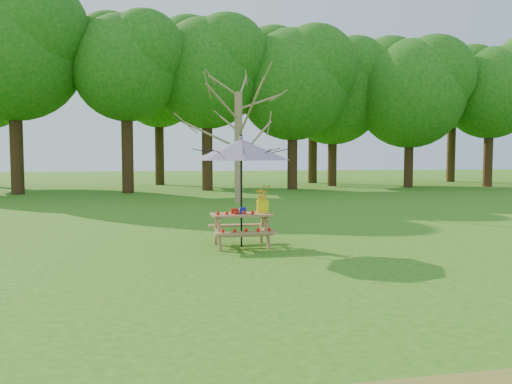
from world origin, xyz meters
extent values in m
plane|color=#2A6F15|center=(0.00, 0.00, 0.00)|extent=(120.00, 120.00, 0.00)
cylinder|color=#977452|center=(3.00, 13.84, 2.19)|extent=(0.37, 0.37, 4.37)
cube|color=#906141|center=(1.45, 4.00, 0.65)|extent=(1.20, 0.62, 0.04)
cube|color=#906141|center=(1.45, 3.45, 0.36)|extent=(1.20, 0.22, 0.04)
cube|color=#906141|center=(1.45, 4.55, 0.36)|extent=(1.20, 0.22, 0.04)
cylinder|color=black|center=(1.45, 4.00, 1.12)|extent=(0.04, 0.04, 2.25)
cone|color=teal|center=(1.45, 4.00, 1.95)|extent=(2.18, 2.18, 0.42)
sphere|color=teal|center=(1.45, 4.00, 2.18)|extent=(0.08, 0.08, 0.08)
cube|color=#B11B0E|center=(1.31, 4.03, 0.72)|extent=(0.14, 0.12, 0.10)
cylinder|color=#131A9E|center=(1.47, 3.95, 0.74)|extent=(0.13, 0.13, 0.13)
cube|color=white|center=(1.42, 4.20, 0.71)|extent=(0.13, 0.13, 0.07)
cylinder|color=#FFF10D|center=(1.91, 4.10, 0.79)|extent=(0.25, 0.25, 0.25)
imported|color=gold|center=(1.91, 4.10, 1.05)|extent=(0.36, 0.32, 0.37)
camera|label=1|loc=(-0.22, -5.82, 1.80)|focal=35.00mm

